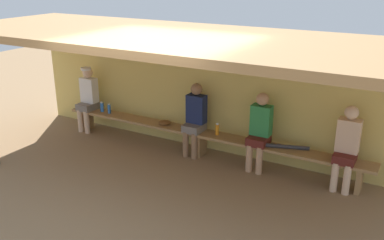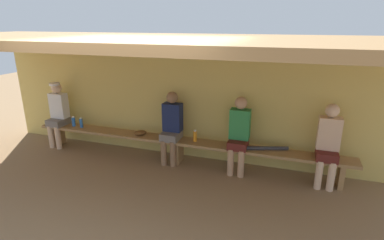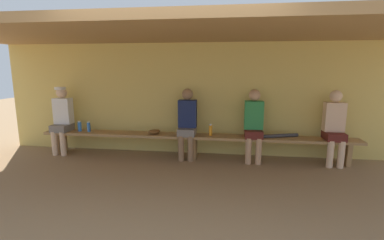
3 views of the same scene
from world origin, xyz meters
TOP-DOWN VIEW (x-y plane):
  - ground_plane at (0.00, 0.00)m, footprint 24.00×24.00m
  - back_wall at (0.00, 2.00)m, footprint 8.00×0.20m
  - dugout_roof at (0.00, 0.70)m, footprint 8.00×2.80m
  - bench at (0.00, 1.55)m, footprint 6.00×0.36m
  - player_near_post at (1.10, 1.55)m, footprint 0.34×0.42m
  - player_leftmost at (2.50, 1.55)m, footprint 0.34×0.42m
  - player_in_white at (-2.69, 1.55)m, footprint 0.34×0.42m
  - player_in_red at (-0.14, 1.55)m, footprint 0.34×0.42m
  - water_bottle_green at (-2.33, 1.57)m, footprint 0.07×0.07m
  - water_bottle_blue at (-2.13, 1.55)m, footprint 0.06×0.06m
  - water_bottle_clear at (0.31, 1.56)m, footprint 0.06×0.06m
  - baseball_glove_dark_brown at (-0.78, 1.53)m, footprint 0.29×0.28m
  - baseball_bat at (1.49, 1.55)m, footprint 0.87×0.34m

SIDE VIEW (x-z plane):
  - ground_plane at x=0.00m, z-range 0.00..0.00m
  - bench at x=0.00m, z-range 0.16..0.62m
  - baseball_bat at x=1.49m, z-range 0.46..0.53m
  - baseball_glove_dark_brown at x=-0.78m, z-range 0.46..0.55m
  - water_bottle_blue at x=-2.13m, z-range 0.45..0.66m
  - water_bottle_green at x=-2.33m, z-range 0.45..0.66m
  - water_bottle_clear at x=0.31m, z-range 0.45..0.67m
  - player_near_post at x=1.10m, z-range 0.06..1.40m
  - player_leftmost at x=2.50m, z-range 0.06..1.40m
  - player_in_red at x=-0.14m, z-range 0.06..1.40m
  - player_in_white at x=-2.69m, z-range 0.07..1.42m
  - back_wall at x=0.00m, z-range 0.00..2.20m
  - dugout_roof at x=0.00m, z-range 2.20..2.32m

